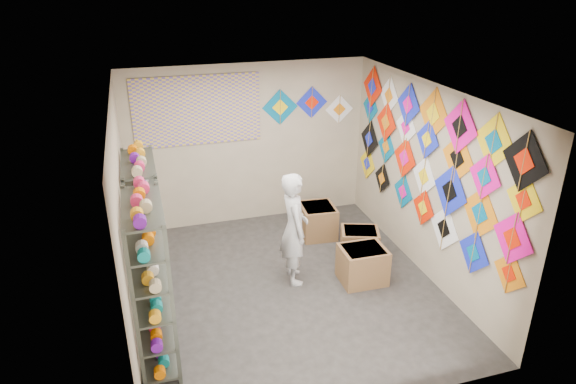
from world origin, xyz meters
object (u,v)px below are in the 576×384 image
object	(u,v)px
shelf_rack_back	(146,229)
shelf_rack_front	(151,283)
carton_c	(318,221)
carton_a	(363,265)
shopkeeper	(294,228)
carton_b	(359,244)

from	to	relation	value
shelf_rack_back	shelf_rack_front	bearing A→B (deg)	-90.00
carton_c	shelf_rack_front	bearing A→B (deg)	-136.62
carton_a	shelf_rack_front	bearing A→B (deg)	-164.73
shopkeeper	shelf_rack_front	bearing A→B (deg)	122.70
shelf_rack_back	shopkeeper	xyz separation A→B (m)	(1.93, -0.27, -0.15)
shelf_rack_front	shelf_rack_back	size ratio (longest dim) A/B	1.00
shelf_rack_front	shopkeeper	distance (m)	2.19
shelf_rack_back	carton_c	bearing A→B (deg)	17.72
shopkeeper	carton_b	bearing A→B (deg)	-71.02
carton_b	shopkeeper	bearing A→B (deg)	-146.18
shopkeeper	carton_c	distance (m)	1.46
shelf_rack_back	carton_a	xyz separation A→B (m)	(2.83, -0.59, -0.69)
shelf_rack_front	shelf_rack_back	distance (m)	1.30
carton_c	carton_b	bearing A→B (deg)	-61.46
carton_a	carton_b	size ratio (longest dim) A/B	1.11
shelf_rack_back	carton_a	bearing A→B (deg)	-11.79
shelf_rack_front	carton_b	world-z (taller)	shelf_rack_front
carton_a	carton_c	size ratio (longest dim) A/B	1.03
carton_b	carton_c	distance (m)	0.92
carton_a	shelf_rack_back	bearing A→B (deg)	169.44
shelf_rack_back	carton_c	size ratio (longest dim) A/B	3.18
carton_a	carton_b	world-z (taller)	carton_a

